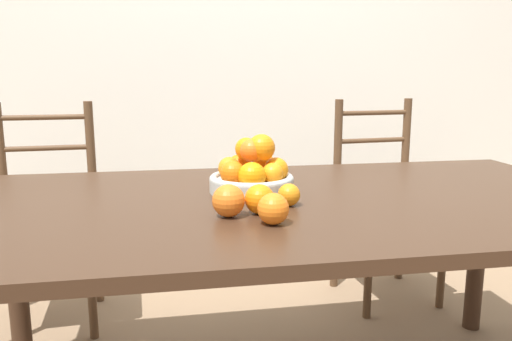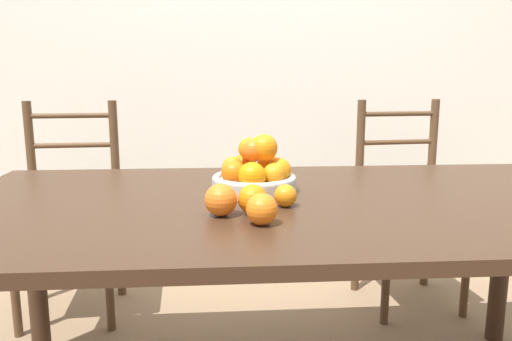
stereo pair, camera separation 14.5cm
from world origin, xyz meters
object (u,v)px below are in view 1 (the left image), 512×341
object	(u,v)px
orange_loose_0	(289,195)
orange_loose_1	(228,201)
fruit_bowl	(252,173)
orange_loose_2	(273,209)
orange_loose_3	(260,199)
chair_right	(384,201)
chair_left	(46,217)

from	to	relation	value
orange_loose_0	orange_loose_1	world-z (taller)	orange_loose_1
orange_loose_1	fruit_bowl	bearing A→B (deg)	68.38
orange_loose_2	orange_loose_3	distance (m)	0.10
fruit_bowl	chair_right	distance (m)	1.11
chair_left	chair_right	bearing A→B (deg)	-3.54
orange_loose_3	chair_left	bearing A→B (deg)	127.88
orange_loose_0	chair_left	distance (m)	1.29
orange_loose_0	chair_right	distance (m)	1.19
chair_left	chair_right	size ratio (longest dim) A/B	1.00
fruit_bowl	orange_loose_3	size ratio (longest dim) A/B	3.36
fruit_bowl	orange_loose_2	world-z (taller)	fruit_bowl
orange_loose_0	orange_loose_1	distance (m)	0.19
orange_loose_1	chair_left	size ratio (longest dim) A/B	0.09
fruit_bowl	orange_loose_1	size ratio (longest dim) A/B	3.11
orange_loose_3	chair_right	xyz separation A→B (m)	(0.80, 0.98, -0.29)
orange_loose_1	orange_loose_2	size ratio (longest dim) A/B	1.08
chair_left	orange_loose_2	bearing A→B (deg)	-57.76
fruit_bowl	chair_right	size ratio (longest dim) A/B	0.27
orange_loose_1	orange_loose_2	world-z (taller)	orange_loose_1
orange_loose_2	chair_left	bearing A→B (deg)	125.78
orange_loose_2	chair_right	xyz separation A→B (m)	(0.78, 1.08, -0.29)
orange_loose_2	orange_loose_0	bearing A→B (deg)	64.12
orange_loose_1	orange_loose_3	size ratio (longest dim) A/B	1.08
orange_loose_3	chair_left	xyz separation A→B (m)	(-0.76, 0.98, -0.29)
chair_right	orange_loose_2	bearing A→B (deg)	-131.45
fruit_bowl	orange_loose_3	distance (m)	0.25
orange_loose_0	chair_right	size ratio (longest dim) A/B	0.06
fruit_bowl	orange_loose_2	size ratio (longest dim) A/B	3.37
fruit_bowl	chair_left	xyz separation A→B (m)	(-0.79, 0.73, -0.31)
fruit_bowl	orange_loose_2	bearing A→B (deg)	-91.22
chair_left	orange_loose_1	bearing A→B (deg)	-59.19
orange_loose_0	orange_loose_2	world-z (taller)	orange_loose_2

